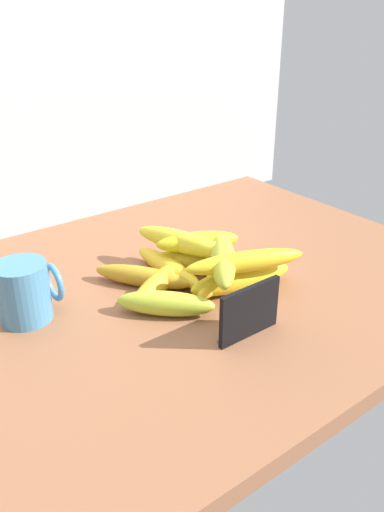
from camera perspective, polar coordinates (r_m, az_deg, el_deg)
name	(u,v)px	position (r cm, az deg, el deg)	size (l,w,h in cm)	color
counter_top	(164,297)	(91.90, -3.05, -4.46)	(110.00, 76.00, 3.00)	#905A3C
back_wall	(48,72)	(114.17, -15.33, 18.71)	(130.00, 2.00, 70.00)	silver
chalkboard_sign	(249,313)	(77.83, 6.22, -6.21)	(11.00, 1.80, 8.40)	black
coffee_mug	(25,291)	(84.99, -17.69, -3.69)	(9.63, 8.13, 9.55)	teal
banana_0	(193,262)	(96.06, 0.08, -0.65)	(16.96, 3.80, 3.80)	yellow
banana_1	(160,282)	(89.90, -3.47, -2.81)	(17.50, 3.59, 3.59)	gold
banana_2	(221,276)	(91.69, 3.19, -2.16)	(16.76, 3.64, 3.64)	yellow
banana_3	(166,303)	(83.33, -2.90, -5.17)	(15.77, 4.03, 4.03)	#B4C832
banana_4	(143,277)	(91.72, -5.40, -2.24)	(17.83, 3.60, 3.60)	#BF9020
banana_5	(241,279)	(90.25, 5.36, -2.47)	(19.20, 4.39, 4.39)	yellow
banana_6	(168,267)	(94.73, -2.62, -1.20)	(18.48, 3.47, 3.47)	yellow
banana_7	(223,260)	(88.56, 3.40, -0.39)	(19.13, 4.21, 4.21)	gold
banana_8	(183,242)	(94.61, -0.96, 1.52)	(20.25, 3.97, 3.97)	yellow
banana_9	(246,261)	(87.26, 5.85, -0.60)	(20.87, 3.59, 3.59)	yellow
banana_10	(198,242)	(95.12, 0.62, 1.58)	(15.23, 3.71, 3.71)	yellow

